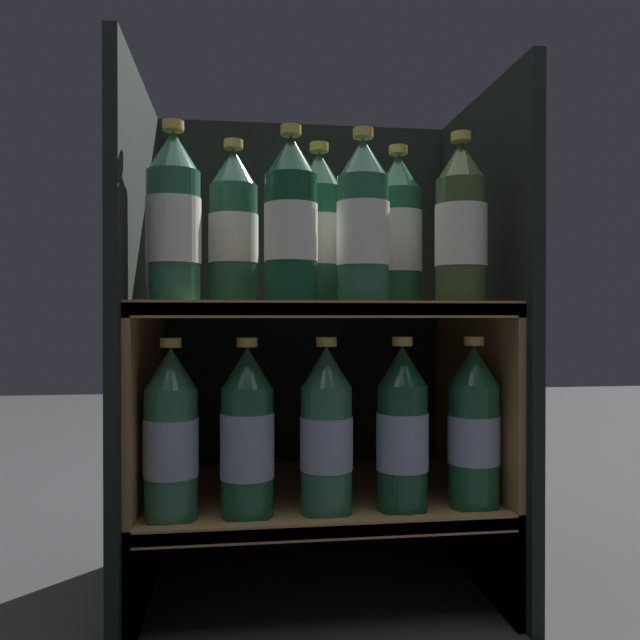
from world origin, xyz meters
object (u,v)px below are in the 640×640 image
(bottle_upper_back_2, at_px, (398,234))
(bottle_lower_front_0, at_px, (171,437))
(bottle_upper_front_0, at_px, (173,222))
(bottle_lower_front_3, at_px, (402,432))
(bottle_upper_front_1, at_px, (291,224))
(bottle_lower_front_2, at_px, (328,433))
(bottle_upper_front_2, at_px, (363,225))
(bottle_lower_front_1, at_px, (247,436))
(bottle_lower_front_4, at_px, (474,430))
(bottle_upper_front_3, at_px, (461,227))
(bottle_upper_back_0, at_px, (233,230))
(bottle_upper_back_1, at_px, (320,232))

(bottle_upper_back_2, height_order, bottle_lower_front_0, bottle_upper_back_2)
(bottle_upper_front_0, xyz_separation_m, bottle_lower_front_3, (0.35, -0.00, -0.32))
(bottle_upper_front_1, bearing_deg, bottle_lower_front_2, -0.00)
(bottle_upper_front_2, height_order, bottle_lower_front_3, bottle_upper_front_2)
(bottle_lower_front_1, bearing_deg, bottle_lower_front_3, -0.00)
(bottle_lower_front_3, xyz_separation_m, bottle_lower_front_4, (0.12, 0.00, 0.00))
(bottle_lower_front_0, relative_size, bottle_lower_front_2, 1.00)
(bottle_upper_front_0, relative_size, bottle_upper_back_2, 1.00)
(bottle_upper_front_0, bearing_deg, bottle_upper_back_2, 13.74)
(bottle_lower_front_4, bearing_deg, bottle_upper_front_3, 180.00)
(bottle_upper_front_2, relative_size, bottle_upper_back_0, 1.00)
(bottle_lower_front_3, bearing_deg, bottle_lower_front_4, 0.00)
(bottle_lower_front_0, height_order, bottle_lower_front_3, same)
(bottle_upper_back_1, height_order, bottle_lower_front_4, bottle_upper_back_1)
(bottle_upper_front_0, height_order, bottle_lower_front_1, bottle_upper_front_0)
(bottle_upper_front_3, distance_m, bottle_lower_front_4, 0.32)
(bottle_upper_back_0, height_order, bottle_lower_front_1, bottle_upper_back_0)
(bottle_upper_front_2, height_order, bottle_upper_back_1, same)
(bottle_upper_front_0, bearing_deg, bottle_upper_back_0, 45.59)
(bottle_upper_front_2, distance_m, bottle_lower_front_2, 0.32)
(bottle_lower_front_1, bearing_deg, bottle_upper_back_2, 19.19)
(bottle_upper_front_1, distance_m, bottle_lower_front_2, 0.32)
(bottle_lower_front_0, bearing_deg, bottle_upper_back_1, 20.80)
(bottle_upper_front_0, relative_size, bottle_lower_front_4, 1.00)
(bottle_upper_front_0, relative_size, bottle_lower_front_3, 1.00)
(bottle_upper_front_0, xyz_separation_m, bottle_lower_front_0, (-0.00, -0.00, -0.32))
(bottle_upper_front_3, distance_m, bottle_upper_back_1, 0.23)
(bottle_lower_front_0, distance_m, bottle_lower_front_2, 0.23)
(bottle_upper_back_1, relative_size, bottle_lower_front_1, 1.00)
(bottle_upper_front_2, distance_m, bottle_lower_front_3, 0.32)
(bottle_upper_front_2, bearing_deg, bottle_upper_front_3, -0.00)
(bottle_upper_back_2, bearing_deg, bottle_upper_back_0, -180.00)
(bottle_upper_front_2, height_order, bottle_lower_front_1, bottle_upper_front_2)
(bottle_upper_front_0, relative_size, bottle_upper_back_1, 1.00)
(bottle_upper_front_1, relative_size, bottle_upper_back_2, 1.00)
(bottle_lower_front_4, bearing_deg, bottle_upper_front_1, 180.00)
(bottle_upper_front_0, distance_m, bottle_lower_front_1, 0.34)
(bottle_upper_front_1, bearing_deg, bottle_lower_front_3, -0.00)
(bottle_lower_front_3, distance_m, bottle_lower_front_4, 0.12)
(bottle_lower_front_4, bearing_deg, bottle_upper_back_2, 138.32)
(bottle_upper_front_2, bearing_deg, bottle_lower_front_1, 180.00)
(bottle_upper_front_3, xyz_separation_m, bottle_lower_front_1, (-0.33, 0.00, -0.32))
(bottle_lower_front_4, bearing_deg, bottle_lower_front_3, 180.00)
(bottle_upper_back_0, bearing_deg, bottle_upper_front_3, -14.07)
(bottle_upper_front_2, distance_m, bottle_upper_front_3, 0.16)
(bottle_upper_back_2, xyz_separation_m, bottle_lower_front_3, (-0.02, -0.09, -0.32))
(bottle_upper_back_0, xyz_separation_m, bottle_upper_back_1, (0.14, 0.00, -0.00))
(bottle_upper_back_0, bearing_deg, bottle_lower_front_0, -135.77)
(bottle_upper_back_0, bearing_deg, bottle_lower_front_1, -76.71)
(bottle_upper_front_2, distance_m, bottle_lower_front_4, 0.36)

